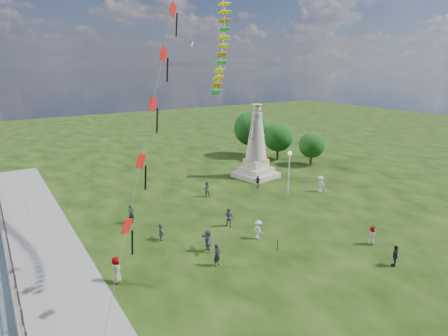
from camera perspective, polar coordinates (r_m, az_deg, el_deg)
ground at (r=60.86m, az=30.20°, el=0.34°), size 106.50×160.00×0.60m
waterfront at (r=28.45m, az=-27.00°, el=-14.68°), size 200.00×200.00×1.51m
statue at (r=45.51m, az=4.93°, el=2.70°), size 5.05×5.05×8.93m
lamppost at (r=39.92m, az=9.94°, el=0.69°), size 0.43×0.43×4.68m
tree_row at (r=54.87m, az=6.76°, el=5.27°), size 7.93×13.31×6.85m
person_0 at (r=26.38m, az=-1.07°, el=-13.10°), size 0.69×0.57×1.62m
person_1 at (r=32.11m, az=0.77°, el=-7.55°), size 0.87×0.98×1.72m
person_2 at (r=30.25m, az=5.24°, el=-9.32°), size 0.63×1.05×1.54m
person_3 at (r=28.84m, az=24.63°, el=-12.04°), size 1.03×0.86×1.57m
person_4 at (r=31.33m, az=21.62°, el=-9.54°), size 0.86×0.73×1.50m
person_5 at (r=30.32m, az=-9.55°, el=-9.49°), size 0.87×1.46×1.47m
person_6 at (r=33.78m, az=-13.96°, el=-6.85°), size 0.72×0.59×1.70m
person_7 at (r=39.27m, az=-2.70°, el=-3.22°), size 0.91×0.69×1.66m
person_8 at (r=42.06m, az=14.47°, el=-2.35°), size 0.81×1.24×1.77m
person_9 at (r=42.12m, az=5.15°, el=-2.10°), size 0.91×0.92×1.46m
person_10 at (r=25.48m, az=-16.09°, el=-14.66°), size 0.63×0.93×1.79m
person_11 at (r=28.15m, az=-2.52°, el=-10.94°), size 1.06×1.80×1.82m
red_kite_train at (r=22.37m, az=-10.88°, el=8.34°), size 8.97×9.35×17.43m
small_kites at (r=43.50m, az=-6.51°, el=17.88°), size 32.95×15.49×28.70m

